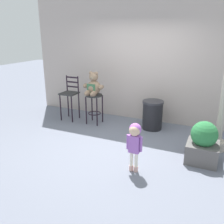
{
  "coord_description": "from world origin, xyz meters",
  "views": [
    {
      "loc": [
        1.84,
        -4.11,
        2.2
      ],
      "look_at": [
        -0.09,
        0.19,
        0.63
      ],
      "focal_mm": 38.93,
      "sensor_mm": 36.0,
      "label": 1
    }
  ],
  "objects_px": {
    "trash_bin": "(152,115)",
    "bar_chair_empty": "(70,95)",
    "teddy_bear": "(93,86)",
    "child_walking": "(135,137)",
    "bar_stool_with_teddy": "(94,103)",
    "planter_with_shrub": "(203,144)"
  },
  "relations": [
    {
      "from": "bar_stool_with_teddy",
      "to": "teddy_bear",
      "type": "distance_m",
      "value": 0.42
    },
    {
      "from": "child_walking",
      "to": "trash_bin",
      "type": "relative_size",
      "value": 1.23
    },
    {
      "from": "trash_bin",
      "to": "bar_stool_with_teddy",
      "type": "bearing_deg",
      "value": -170.43
    },
    {
      "from": "bar_stool_with_teddy",
      "to": "planter_with_shrub",
      "type": "distance_m",
      "value": 2.79
    },
    {
      "from": "planter_with_shrub",
      "to": "trash_bin",
      "type": "bearing_deg",
      "value": 136.69
    },
    {
      "from": "child_walking",
      "to": "bar_chair_empty",
      "type": "distance_m",
      "value": 2.91
    },
    {
      "from": "trash_bin",
      "to": "bar_chair_empty",
      "type": "xyz_separation_m",
      "value": [
        -2.13,
        -0.22,
        0.3
      ]
    },
    {
      "from": "trash_bin",
      "to": "bar_chair_empty",
      "type": "bearing_deg",
      "value": -174.08
    },
    {
      "from": "bar_chair_empty",
      "to": "teddy_bear",
      "type": "bearing_deg",
      "value": -3.65
    },
    {
      "from": "teddy_bear",
      "to": "bar_chair_empty",
      "type": "relative_size",
      "value": 0.5
    },
    {
      "from": "child_walking",
      "to": "bar_stool_with_teddy",
      "type": "bearing_deg",
      "value": 60.14
    },
    {
      "from": "child_walking",
      "to": "planter_with_shrub",
      "type": "bearing_deg",
      "value": -35.09
    },
    {
      "from": "bar_stool_with_teddy",
      "to": "trash_bin",
      "type": "distance_m",
      "value": 1.45
    },
    {
      "from": "planter_with_shrub",
      "to": "bar_chair_empty",
      "type": "bearing_deg",
      "value": 164.55
    },
    {
      "from": "teddy_bear",
      "to": "trash_bin",
      "type": "distance_m",
      "value": 1.56
    },
    {
      "from": "trash_bin",
      "to": "child_walking",
      "type": "bearing_deg",
      "value": -83.44
    },
    {
      "from": "teddy_bear",
      "to": "child_walking",
      "type": "xyz_separation_m",
      "value": [
        1.64,
        -1.67,
        -0.34
      ]
    },
    {
      "from": "bar_stool_with_teddy",
      "to": "child_walking",
      "type": "xyz_separation_m",
      "value": [
        1.64,
        -1.7,
        0.07
      ]
    },
    {
      "from": "bar_chair_empty",
      "to": "planter_with_shrub",
      "type": "relative_size",
      "value": 1.5
    },
    {
      "from": "teddy_bear",
      "to": "planter_with_shrub",
      "type": "xyz_separation_m",
      "value": [
        2.63,
        -0.88,
        -0.6
      ]
    },
    {
      "from": "child_walking",
      "to": "planter_with_shrub",
      "type": "relative_size",
      "value": 1.12
    },
    {
      "from": "bar_stool_with_teddy",
      "to": "trash_bin",
      "type": "height_order",
      "value": "bar_stool_with_teddy"
    }
  ]
}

